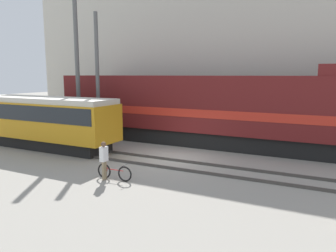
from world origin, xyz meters
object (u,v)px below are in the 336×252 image
at_px(freight_locomotive, 200,109).
at_px(utility_pole_center, 98,79).
at_px(person, 104,157).
at_px(utility_pole_left, 78,73).
at_px(bicycle, 114,172).
at_px(streetcar, 46,119).

xyz_separation_m(freight_locomotive, utility_pole_center, (-6.08, -2.64, 1.87)).
distance_m(person, utility_pole_left, 9.75).
bearing_deg(freight_locomotive, person, -96.54).
xyz_separation_m(bicycle, utility_pole_center, (-5.49, 5.88, 3.87)).
distance_m(streetcar, utility_pole_left, 3.89).
bearing_deg(utility_pole_center, person, -49.92).
bearing_deg(streetcar, utility_pole_left, 83.02).
height_order(streetcar, utility_pole_center, utility_pole_center).
bearing_deg(bicycle, streetcar, 156.57).
height_order(freight_locomotive, utility_pole_center, utility_pole_center).
bearing_deg(streetcar, person, -25.70).
relative_size(freight_locomotive, person, 11.89).
bearing_deg(bicycle, utility_pole_left, 140.60).
bearing_deg(utility_pole_center, bicycle, -46.95).
relative_size(freight_locomotive, bicycle, 11.48).
bearing_deg(freight_locomotive, bicycle, -93.93).
bearing_deg(bicycle, freight_locomotive, 86.07).
bearing_deg(person, bicycle, 21.46).
bearing_deg(person, streetcar, 154.30).
height_order(freight_locomotive, streetcar, freight_locomotive).
relative_size(freight_locomotive, utility_pole_left, 2.16).
relative_size(person, utility_pole_center, 0.20).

